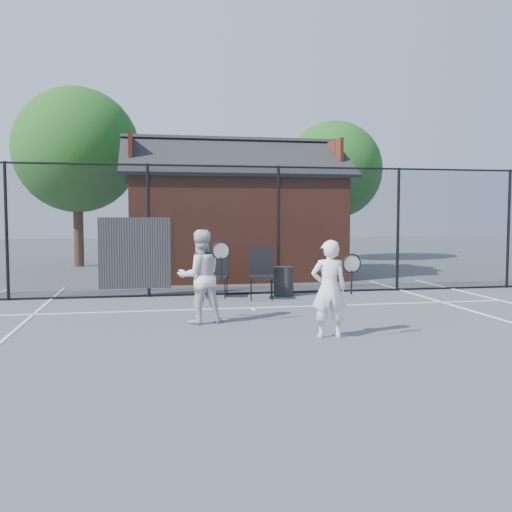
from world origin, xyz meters
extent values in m
plane|color=#4F535B|center=(0.00, 0.00, 0.00)|extent=(80.00, 80.00, 0.00)
cube|color=silver|center=(0.00, 3.00, 0.01)|extent=(11.00, 0.06, 0.01)
cube|color=silver|center=(0.00, 2.85, 0.01)|extent=(0.06, 0.30, 0.01)
cylinder|color=black|center=(-5.00, 5.00, 1.50)|extent=(0.07, 0.07, 3.00)
cylinder|color=black|center=(-2.00, 5.00, 1.50)|extent=(0.07, 0.07, 3.00)
cylinder|color=black|center=(1.00, 5.00, 1.50)|extent=(0.07, 0.07, 3.00)
cylinder|color=black|center=(4.00, 5.00, 1.50)|extent=(0.07, 0.07, 3.00)
cylinder|color=black|center=(7.00, 5.00, 1.50)|extent=(0.07, 0.07, 3.00)
cylinder|color=black|center=(0.00, 5.00, 2.97)|extent=(22.00, 0.04, 0.04)
cylinder|color=black|center=(0.00, 5.00, 0.03)|extent=(22.00, 0.04, 0.04)
cube|color=black|center=(0.00, 5.00, 1.50)|extent=(22.00, 3.00, 0.01)
cube|color=black|center=(-2.30, 4.98, 1.00)|extent=(1.60, 0.04, 1.60)
cube|color=maroon|center=(0.50, 9.00, 1.50)|extent=(6.00, 4.00, 3.00)
cube|color=black|center=(0.50, 8.00, 3.53)|extent=(6.50, 2.36, 1.32)
cube|color=black|center=(0.50, 10.00, 3.53)|extent=(6.50, 2.36, 1.32)
cube|color=maroon|center=(-2.45, 9.00, 3.53)|extent=(0.10, 2.80, 1.06)
cube|color=maroon|center=(3.45, 9.00, 3.53)|extent=(0.10, 2.80, 1.06)
cylinder|color=#2F1E13|center=(-4.50, 13.50, 1.26)|extent=(0.36, 0.36, 2.52)
sphere|color=#1B4E16|center=(-4.50, 13.50, 4.20)|extent=(4.48, 4.48, 4.48)
cylinder|color=#2F1E13|center=(5.50, 14.50, 1.12)|extent=(0.36, 0.36, 2.23)
sphere|color=#1B4E16|center=(5.50, 14.50, 3.72)|extent=(3.97, 3.97, 3.97)
imported|color=white|center=(0.66, 0.10, 0.74)|extent=(0.57, 0.41, 1.47)
torus|color=black|center=(0.91, -0.19, 1.14)|extent=(0.29, 0.02, 0.29)
cylinder|color=black|center=(0.91, -0.19, 0.86)|extent=(0.03, 0.03, 0.35)
imported|color=silver|center=(-1.14, 1.64, 0.80)|extent=(0.88, 0.74, 1.60)
torus|color=black|center=(-0.82, 1.32, 1.26)|extent=(0.31, 0.03, 0.31)
cylinder|color=black|center=(-0.82, 1.32, 0.96)|extent=(0.03, 0.03, 0.38)
cube|color=black|center=(0.42, 4.10, 0.56)|extent=(0.63, 0.64, 1.12)
cube|color=black|center=(-0.50, 4.60, 0.51)|extent=(0.60, 0.61, 1.01)
cylinder|color=black|center=(1.04, 4.60, 0.33)|extent=(0.49, 0.49, 0.67)
camera|label=1|loc=(-1.98, -8.04, 1.82)|focal=40.00mm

